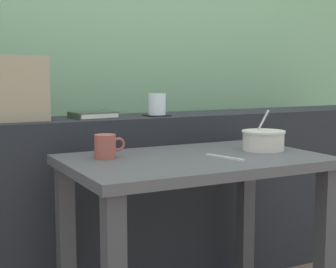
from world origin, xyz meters
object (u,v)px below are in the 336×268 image
breakfast_table (194,192)px  juice_glass (157,105)px  fork_utensil (225,157)px  ceramic_mug (106,146)px  coaster_square (157,115)px  throw_pillow (6,89)px  closed_book (93,115)px  soup_bowl (263,141)px

breakfast_table → juice_glass: bearing=80.1°
fork_utensil → ceramic_mug: 0.42m
coaster_square → throw_pillow: bearing=176.0°
coaster_square → ceramic_mug: coaster_square is taller
fork_utensil → ceramic_mug: size_ratio=1.50×
breakfast_table → coaster_square: bearing=80.1°
coaster_square → ceramic_mug: 0.53m
closed_book → throw_pillow: throw_pillow is taller
throw_pillow → fork_utensil: (0.64, -0.59, -0.24)m
closed_book → fork_utensil: bearing=-63.8°
coaster_square → throw_pillow: (-0.64, 0.04, 0.13)m
juice_glass → closed_book: size_ratio=0.49×
ceramic_mug → throw_pillow: bearing=123.4°
fork_utensil → ceramic_mug: (-0.38, 0.19, 0.04)m
throw_pillow → soup_bowl: 1.03m
breakfast_table → juice_glass: size_ratio=9.61×
coaster_square → soup_bowl: 0.52m
throw_pillow → breakfast_table: bearing=-42.6°
soup_bowl → fork_utensil: 0.25m
fork_utensil → ceramic_mug: ceramic_mug is taller
soup_bowl → coaster_square: bearing=116.7°
throw_pillow → soup_bowl: bearing=-30.1°
closed_book → fork_utensil: size_ratio=1.16×
coaster_square → soup_bowl: bearing=-63.3°
throw_pillow → fork_utensil: size_ratio=1.88×
closed_book → ceramic_mug: closed_book is taller
fork_utensil → juice_glass: bearing=74.9°
coaster_square → closed_book: size_ratio=0.51×
throw_pillow → ceramic_mug: 0.52m
breakfast_table → ceramic_mug: bearing=159.0°
breakfast_table → coaster_square: 0.54m
coaster_square → juice_glass: bearing=180.0°
coaster_square → fork_utensil: coaster_square is taller
closed_book → breakfast_table: bearing=-67.7°
breakfast_table → ceramic_mug: ceramic_mug is taller
coaster_square → closed_book: bearing=173.3°
fork_utensil → ceramic_mug: bearing=138.2°
closed_book → soup_bowl: (0.52, -0.50, -0.08)m
throw_pillow → ceramic_mug: throw_pillow is taller
soup_bowl → ceramic_mug: size_ratio=1.49×
soup_bowl → ceramic_mug: soup_bowl is taller
coaster_square → ceramic_mug: (-0.38, -0.36, -0.07)m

